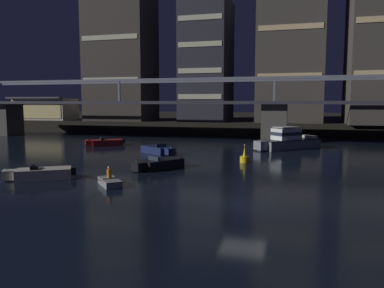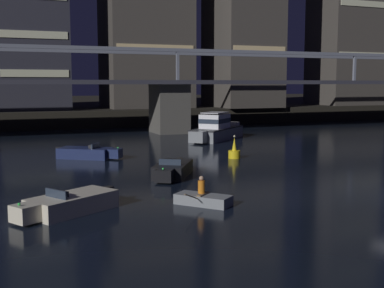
{
  "view_description": "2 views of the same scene",
  "coord_description": "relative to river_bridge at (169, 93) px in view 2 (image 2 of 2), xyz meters",
  "views": [
    {
      "loc": [
        2.54,
        -20.73,
        5.73
      ],
      "look_at": [
        -7.33,
        16.38,
        1.54
      ],
      "focal_mm": 35.32,
      "sensor_mm": 36.0,
      "label": 1
    },
    {
      "loc": [
        -18.44,
        -18.5,
        5.64
      ],
      "look_at": [
        -5.14,
        15.69,
        1.21
      ],
      "focal_mm": 47.01,
      "sensor_mm": 36.0,
      "label": 2
    }
  ],
  "objects": [
    {
      "name": "far_riverbank",
      "position": [
        -0.0,
        48.01,
        -3.46
      ],
      "size": [
        240.0,
        80.0,
        2.2
      ],
      "primitive_type": "cube",
      "color": "black",
      "rests_on": "ground"
    },
    {
      "name": "dinghy_with_paddler",
      "position": [
        -9.63,
        -33.34,
        -4.29
      ],
      "size": [
        2.65,
        2.68,
        1.36
      ],
      "color": "gray",
      "rests_on": "ground"
    },
    {
      "name": "cabin_cruiser_near_left",
      "position": [
        2.06,
        -8.52,
        -3.51
      ],
      "size": [
        8.08,
        7.74,
        2.79
      ],
      "color": "gray",
      "rests_on": "ground"
    },
    {
      "name": "speedboat_near_center",
      "position": [
        -8.62,
        -25.99,
        -4.15
      ],
      "size": [
        3.68,
        4.84,
        1.16
      ],
      "color": "black",
      "rests_on": "ground"
    },
    {
      "name": "tower_west_tall",
      "position": [
        -13.84,
        16.22,
        9.44
      ],
      "size": [
        8.75,
        12.27,
        23.9
      ],
      "color": "#282833",
      "rests_on": "far_riverbank"
    },
    {
      "name": "speedboat_mid_center",
      "position": [
        -15.7,
        -32.64,
        -4.15
      ],
      "size": [
        4.83,
        3.7,
        1.16
      ],
      "color": "beige",
      "rests_on": "ground"
    },
    {
      "name": "river_bridge",
      "position": [
        0.0,
        0.0,
        0.0
      ],
      "size": [
        99.79,
        6.4,
        9.38
      ],
      "color": "#4C4944",
      "rests_on": "ground"
    },
    {
      "name": "speedboat_mid_left",
      "position": [
        -12.16,
        -16.66,
        -4.15
      ],
      "size": [
        4.76,
        3.85,
        1.16
      ],
      "color": "#19234C",
      "rests_on": "ground"
    },
    {
      "name": "channel_buoy",
      "position": [
        -1.81,
        -20.66,
        -4.09
      ],
      "size": [
        0.9,
        0.9,
        1.76
      ],
      "color": "yellow",
      "rests_on": "ground"
    }
  ]
}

